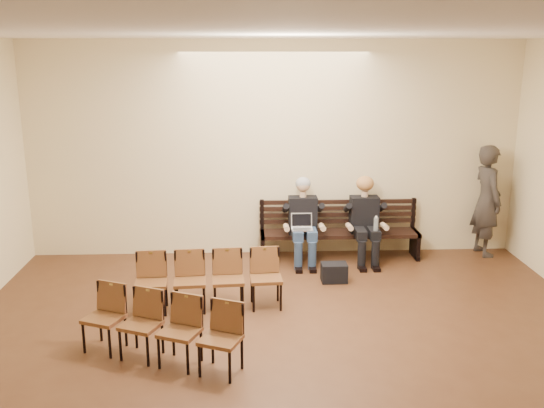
% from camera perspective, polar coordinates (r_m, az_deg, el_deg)
% --- Properties ---
extents(room_walls, '(8.02, 10.01, 3.51)m').
position_cam_1_polar(room_walls, '(5.61, 2.23, 6.01)').
color(room_walls, beige).
rests_on(room_walls, ground).
extents(bench, '(2.60, 0.90, 0.45)m').
position_cam_1_polar(bench, '(10.02, 6.33, -3.84)').
color(bench, black).
rests_on(bench, ground).
extents(seated_man, '(0.57, 0.78, 1.36)m').
position_cam_1_polar(seated_man, '(9.70, 2.96, -1.58)').
color(seated_man, black).
rests_on(seated_man, ground).
extents(seated_woman, '(0.56, 0.78, 1.30)m').
position_cam_1_polar(seated_woman, '(9.85, 8.74, -1.65)').
color(seated_woman, black).
rests_on(seated_woman, ground).
extents(laptop, '(0.39, 0.34, 0.24)m').
position_cam_1_polar(laptop, '(9.53, 2.86, -2.55)').
color(laptop, silver).
rests_on(laptop, bench).
extents(water_bottle, '(0.08, 0.08, 0.24)m').
position_cam_1_polar(water_bottle, '(9.61, 9.72, -2.60)').
color(water_bottle, silver).
rests_on(water_bottle, bench).
extents(bag, '(0.38, 0.26, 0.28)m').
position_cam_1_polar(bag, '(9.05, 5.86, -6.44)').
color(bag, black).
rests_on(bag, ground).
extents(passerby, '(0.61, 0.84, 2.12)m').
position_cam_1_polar(passerby, '(10.54, 19.63, 1.04)').
color(passerby, '#342F2B').
rests_on(passerby, ground).
extents(chair_row_front, '(1.94, 0.55, 0.79)m').
position_cam_1_polar(chair_row_front, '(8.05, -5.94, -7.23)').
color(chair_row_front, brown).
rests_on(chair_row_front, ground).
extents(chair_row_back, '(1.88, 1.12, 0.77)m').
position_cam_1_polar(chair_row_back, '(6.87, -10.50, -11.48)').
color(chair_row_back, brown).
rests_on(chair_row_back, ground).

